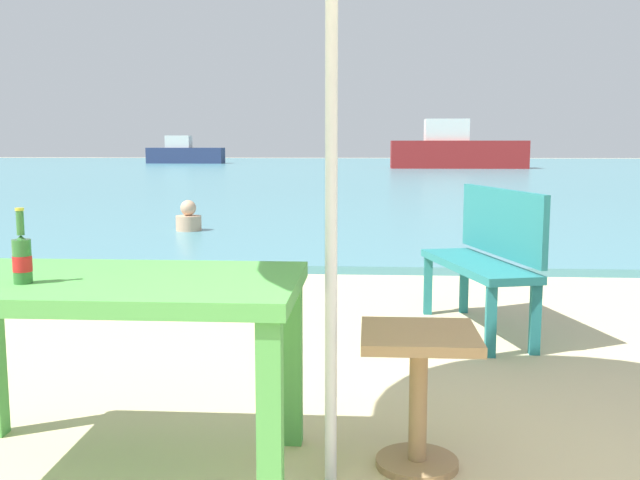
# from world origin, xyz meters

# --- Properties ---
(sea_water) EXTENTS (120.00, 50.00, 0.08)m
(sea_water) POSITION_xyz_m (0.00, 30.00, 0.04)
(sea_water) COLOR teal
(sea_water) RESTS_ON ground_plane
(picnic_table_green) EXTENTS (1.40, 0.80, 0.76)m
(picnic_table_green) POSITION_xyz_m (-1.25, 0.73, 0.65)
(picnic_table_green) COLOR #4C9E47
(picnic_table_green) RESTS_ON ground_plane
(beer_bottle_amber) EXTENTS (0.07, 0.07, 0.26)m
(beer_bottle_amber) POSITION_xyz_m (-1.51, 0.60, 0.85)
(beer_bottle_amber) COLOR #2D662D
(beer_bottle_amber) RESTS_ON picnic_table_green
(side_table_wood) EXTENTS (0.44, 0.44, 0.54)m
(side_table_wood) POSITION_xyz_m (-0.11, 0.88, 0.35)
(side_table_wood) COLOR #9E7A51
(side_table_wood) RESTS_ON ground_plane
(bench_teal_center) EXTENTS (0.65, 1.25, 0.95)m
(bench_teal_center) POSITION_xyz_m (0.48, 2.96, 0.54)
(bench_teal_center) COLOR #237275
(bench_teal_center) RESTS_ON ground_plane
(swimmer_person) EXTENTS (0.34, 0.34, 0.41)m
(swimmer_person) POSITION_xyz_m (-2.71, 7.71, 0.24)
(swimmer_person) COLOR tan
(swimmer_person) RESTS_ON sea_water
(boat_cargo_ship) EXTENTS (6.24, 1.70, 2.27)m
(boat_cargo_ship) POSITION_xyz_m (3.77, 32.56, 0.90)
(boat_cargo_ship) COLOR maroon
(boat_cargo_ship) RESTS_ON sea_water
(boat_fishing_trawler) EXTENTS (4.38, 1.19, 1.59)m
(boat_fishing_trawler) POSITION_xyz_m (-10.92, 39.80, 0.65)
(boat_fishing_trawler) COLOR navy
(boat_fishing_trawler) RESTS_ON sea_water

